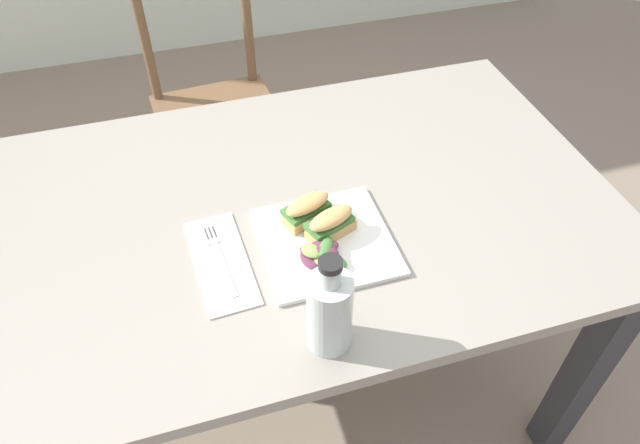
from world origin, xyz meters
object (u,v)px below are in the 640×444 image
chair_wooden_far (216,109)px  plate_lunch (326,241)px  bottle_cold_brew (329,315)px  sandwich_half_front (331,223)px  dining_table (276,248)px  fork_on_napkin (219,254)px  sandwich_half_back (307,209)px

chair_wooden_far → plate_lunch: size_ratio=3.50×
bottle_cold_brew → plate_lunch: bearing=74.2°
bottle_cold_brew → sandwich_half_front: bearing=71.9°
dining_table → sandwich_half_front: sandwich_half_front is taller
chair_wooden_far → bottle_cold_brew: 1.23m
dining_table → bottle_cold_brew: bearing=-87.1°
plate_lunch → bottle_cold_brew: size_ratio=1.24×
chair_wooden_far → fork_on_napkin: chair_wooden_far is taller
chair_wooden_far → fork_on_napkin: 0.98m
sandwich_half_front → fork_on_napkin: size_ratio=0.58×
sandwich_half_front → fork_on_napkin: sandwich_half_front is taller
sandwich_half_back → bottle_cold_brew: bottle_cold_brew is taller
sandwich_half_front → fork_on_napkin: bearing=176.5°
plate_lunch → fork_on_napkin: size_ratio=1.34×
dining_table → bottle_cold_brew: size_ratio=7.16×
sandwich_half_front → sandwich_half_back: size_ratio=1.00×
plate_lunch → bottle_cold_brew: 0.23m
fork_on_napkin → bottle_cold_brew: 0.29m
chair_wooden_far → fork_on_napkin: bearing=-96.7°
bottle_cold_brew → chair_wooden_far: bearing=91.7°
bottle_cold_brew → sandwich_half_back: bearing=81.5°
chair_wooden_far → sandwich_half_back: chair_wooden_far is taller
dining_table → fork_on_napkin: 0.20m
sandwich_half_back → fork_on_napkin: 0.19m
dining_table → sandwich_half_front: (0.09, -0.11, 0.16)m
plate_lunch → dining_table: bearing=122.2°
dining_table → sandwich_half_back: 0.18m
plate_lunch → sandwich_half_front: bearing=44.2°
chair_wooden_far → sandwich_half_front: chair_wooden_far is taller
sandwich_half_front → fork_on_napkin: 0.22m
chair_wooden_far → sandwich_half_front: bearing=-83.4°
chair_wooden_far → bottle_cold_brew: size_ratio=4.34×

